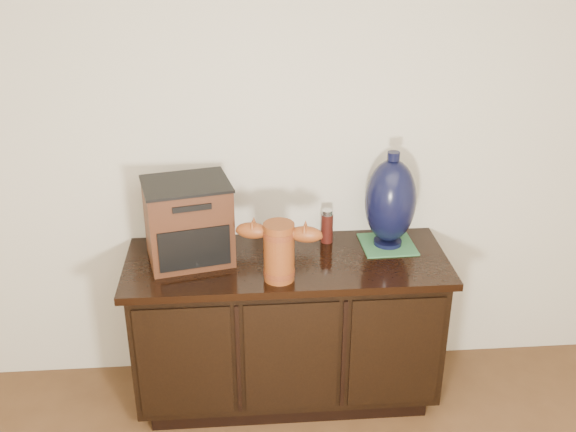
{
  "coord_description": "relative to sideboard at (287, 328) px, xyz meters",
  "views": [
    {
      "loc": [
        -0.21,
        -0.44,
        2.22
      ],
      "look_at": [
        0.0,
        2.18,
        0.99
      ],
      "focal_mm": 42.0,
      "sensor_mm": 36.0,
      "label": 1
    }
  ],
  "objects": [
    {
      "name": "sideboard",
      "position": [
        0.0,
        0.0,
        0.0
      ],
      "size": [
        1.46,
        0.56,
        0.75
      ],
      "color": "black",
      "rests_on": "ground"
    },
    {
      "name": "green_mat",
      "position": [
        0.48,
        0.11,
        0.37
      ],
      "size": [
        0.25,
        0.25,
        0.01
      ],
      "primitive_type": "cube",
      "rotation": [
        0.0,
        0.0,
        0.04
      ],
      "color": "#306C3F",
      "rests_on": "sideboard"
    },
    {
      "name": "spray_can",
      "position": [
        0.2,
        0.16,
        0.45
      ],
      "size": [
        0.06,
        0.06,
        0.16
      ],
      "color": "#57160F",
      "rests_on": "sideboard"
    },
    {
      "name": "terracotta_vessel",
      "position": [
        -0.05,
        -0.17,
        0.52
      ],
      "size": [
        0.37,
        0.16,
        0.26
      ],
      "rotation": [
        0.0,
        0.0,
        -0.23
      ],
      "color": "brown",
      "rests_on": "sideboard"
    },
    {
      "name": "tv_radio",
      "position": [
        -0.43,
        0.05,
        0.55
      ],
      "size": [
        0.43,
        0.37,
        0.37
      ],
      "rotation": [
        0.0,
        0.0,
        0.22
      ],
      "color": "#3E1E0F",
      "rests_on": "sideboard"
    },
    {
      "name": "lamp_base",
      "position": [
        0.48,
        0.11,
        0.59
      ],
      "size": [
        0.24,
        0.24,
        0.46
      ],
      "rotation": [
        0.0,
        0.0,
        0.04
      ],
      "color": "black",
      "rests_on": "green_mat"
    }
  ]
}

